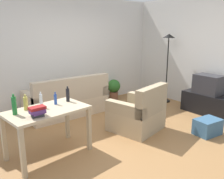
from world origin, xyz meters
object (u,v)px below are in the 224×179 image
Objects in this scene: desk at (47,116)px; couch at (68,102)px; storage_box at (208,127)px; bottle_dark at (68,95)px; book_stack at (37,111)px; armchair at (139,114)px; bottle_blue at (55,99)px; bottle_green at (14,105)px; bottle_clear at (41,100)px; potted_plant at (114,88)px; bottle_squat at (26,103)px; torchiere_lamp at (168,49)px; tv_stand at (206,104)px; tv at (208,84)px.

couch is at bearing 46.24° from desk.
bottle_dark is at bearing 150.16° from storage_box.
book_stack is at bearing 162.74° from storage_box.
armchair is 2.07m from book_stack.
bottle_blue is (-1.57, 0.29, 0.53)m from armchair.
bottle_green is 1.22× the size of bottle_clear.
storage_box is at bearing -17.26° from book_stack.
storage_box is at bearing -90.40° from potted_plant.
bottle_squat is at bearing 140.27° from desk.
torchiere_lamp is at bearing 61.34° from storage_box.
tv_stand is 4.22m from bottle_green.
tv is 1.40m from torchiere_lamp.
torchiere_lamp is 3.85m from desk.
storage_box is at bearing -20.52° from bottle_green.
torchiere_lamp is at bearing -167.50° from armchair.
tv is at bearing -3.50° from book_stack.
tv_stand is at bearing -3.50° from book_stack.
desk is at bearing -159.31° from bottle_dark.
bottle_clear is 1.06× the size of book_stack.
storage_box is (-1.02, -1.87, -1.26)m from torchiere_lamp.
tv is 3.54m from bottle_blue.
book_stack reaches higher than potted_plant.
bottle_squat is 0.23m from bottle_clear.
potted_plant is at bearing 33.41° from bottle_blue.
book_stack is (-3.91, -0.97, -0.58)m from torchiere_lamp.
couch is 1.42× the size of desk.
desk is 4.97× the size of bottle_dark.
bottle_clear is (-2.69, 1.26, 0.72)m from storage_box.
bottle_green reaches higher than book_stack.
bottle_blue is at bearing -23.74° from armchair.
potted_plant is at bearing -128.20° from armchair.
bottle_blue is at bearing -2.44° from bottle_squat.
bottle_clear is (-3.72, 0.60, 0.17)m from tv.
storage_box is at bearing -29.48° from desk.
torchiere_lamp is at bearing 10.09° from bottle_blue.
tv_stand is 1.93× the size of potted_plant.
bottle_clear is (0.42, 0.09, -0.03)m from bottle_green.
tv is at bearing -8.80° from bottle_squat.
desk is 1.20× the size of armchair.
torchiere_lamp is 7.05× the size of bottle_dark.
bottle_green is (-0.45, 0.06, 0.24)m from desk.
couch is 1.96m from bottle_squat.
bottle_green is (-3.12, 1.17, 0.74)m from storage_box.
bottle_green is 0.43m from bottle_clear.
bottle_dark is at bearing 13.72° from desk.
tv is 2.46× the size of bottle_clear.
desk is (-3.69, -0.76, -0.76)m from torchiere_lamp.
potted_plant is 2.89m from storage_box.
book_stack is at bearing 51.83° from couch.
bottle_green reaches higher than desk.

